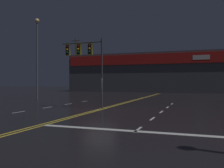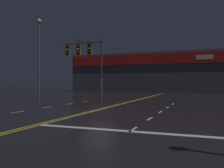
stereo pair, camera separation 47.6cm
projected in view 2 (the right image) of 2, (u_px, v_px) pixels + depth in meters
ground_plane at (99, 109)px, 19.70m from camera, size 200.00×200.00×0.00m
road_markings at (103, 112)px, 18.04m from camera, size 14.35×60.00×0.01m
traffic_signal_median at (84, 55)px, 20.99m from camera, size 3.75×0.36×5.74m
streetlight_near_left at (39, 49)px, 31.68m from camera, size 0.56×0.56×10.23m
building_backdrop at (169, 73)px, 56.17m from camera, size 43.65×10.23×8.61m
utility_pole_row at (157, 65)px, 52.88m from camera, size 44.90×0.26×12.67m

